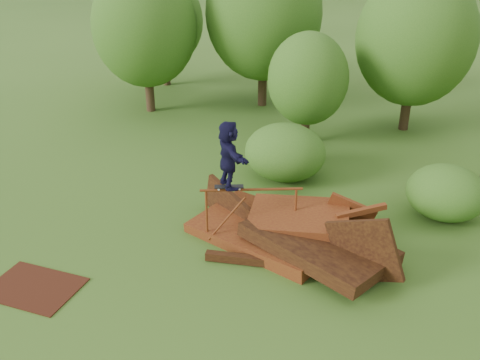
% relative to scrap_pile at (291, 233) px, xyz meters
% --- Properties ---
extents(ground, '(240.00, 240.00, 0.00)m').
position_rel_scrap_pile_xyz_m(ground, '(-0.51, -2.16, -0.36)').
color(ground, '#2D5116').
rests_on(ground, ground).
extents(scrap_pile, '(5.78, 3.29, 1.96)m').
position_rel_scrap_pile_xyz_m(scrap_pile, '(0.00, 0.00, 0.00)').
color(scrap_pile, '#501A0E').
rests_on(scrap_pile, ground).
extents(grind_rail, '(2.22, 1.25, 1.45)m').
position_rel_scrap_pile_xyz_m(grind_rail, '(-1.00, -0.17, 0.70)').
color(grind_rail, maroon).
rests_on(grind_rail, ground).
extents(skateboard, '(0.70, 0.50, 0.07)m').
position_rel_scrap_pile_xyz_m(skateboard, '(-1.47, -0.43, 1.14)').
color(skateboard, black).
rests_on(skateboard, grind_rail).
extents(skater, '(1.44, 1.41, 1.65)m').
position_rel_scrap_pile_xyz_m(skater, '(-1.47, -0.43, 1.98)').
color(skater, black).
rests_on(skater, skateboard).
extents(flat_plate, '(2.08, 1.59, 0.03)m').
position_rel_scrap_pile_xyz_m(flat_plate, '(-4.43, -4.07, -0.35)').
color(flat_plate, '#39180C').
rests_on(flat_plate, ground).
extents(tree_0, '(4.17, 4.17, 5.89)m').
position_rel_scrap_pile_xyz_m(tree_0, '(-9.14, 7.20, 3.12)').
color(tree_0, black).
rests_on(tree_0, ground).
extents(tree_1, '(4.75, 4.75, 6.61)m').
position_rel_scrap_pile_xyz_m(tree_1, '(-5.22, 9.99, 3.51)').
color(tree_1, black).
rests_on(tree_1, ground).
extents(tree_2, '(2.81, 2.81, 3.96)m').
position_rel_scrap_pile_xyz_m(tree_2, '(-2.06, 6.70, 1.97)').
color(tree_2, black).
rests_on(tree_2, ground).
extents(tree_3, '(4.27, 4.27, 5.92)m').
position_rel_scrap_pile_xyz_m(tree_3, '(0.90, 9.64, 3.10)').
color(tree_3, black).
rests_on(tree_3, ground).
extents(tree_6, '(3.71, 3.71, 5.18)m').
position_rel_scrap_pile_xyz_m(tree_6, '(-10.73, 10.88, 2.68)').
color(tree_6, black).
rests_on(tree_6, ground).
extents(shrub_left, '(2.51, 2.32, 1.74)m').
position_rel_scrap_pile_xyz_m(shrub_left, '(-1.60, 3.55, 0.51)').
color(shrub_left, '#275316').
rests_on(shrub_left, ground).
extents(shrub_right, '(2.09, 1.92, 1.48)m').
position_rel_scrap_pile_xyz_m(shrub_right, '(3.18, 3.16, 0.38)').
color(shrub_right, '#275316').
rests_on(shrub_right, ground).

